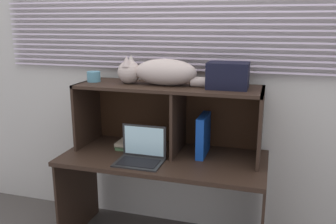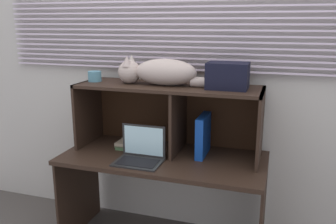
{
  "view_description": "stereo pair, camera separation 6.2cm",
  "coord_description": "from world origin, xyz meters",
  "views": [
    {
      "loc": [
        0.69,
        -2.05,
        1.61
      ],
      "look_at": [
        0.0,
        0.29,
        1.0
      ],
      "focal_mm": 38.1,
      "sensor_mm": 36.0,
      "label": 1
    },
    {
      "loc": [
        0.75,
        -2.03,
        1.61
      ],
      "look_at": [
        0.0,
        0.29,
        1.0
      ],
      "focal_mm": 38.1,
      "sensor_mm": 36.0,
      "label": 2
    }
  ],
  "objects": [
    {
      "name": "laptop",
      "position": [
        -0.12,
        0.05,
        0.76
      ],
      "size": [
        0.31,
        0.22,
        0.23
      ],
      "color": "black",
      "rests_on": "desk"
    },
    {
      "name": "storage_box",
      "position": [
        0.41,
        0.29,
        1.27
      ],
      "size": [
        0.27,
        0.2,
        0.17
      ],
      "primitive_type": "cube",
      "color": "black",
      "rests_on": "hutch_shelf_unit"
    },
    {
      "name": "cat",
      "position": [
        -0.06,
        0.29,
        1.28
      ],
      "size": [
        0.79,
        0.2,
        0.2
      ],
      "color": "#B5A399",
      "rests_on": "hutch_shelf_unit"
    },
    {
      "name": "hutch_shelf_unit",
      "position": [
        0.01,
        0.33,
        1.04
      ],
      "size": [
        1.3,
        0.41,
        0.48
      ],
      "color": "black",
      "rests_on": "desk"
    },
    {
      "name": "back_panel_with_blinds",
      "position": [
        0.0,
        0.55,
        1.26
      ],
      "size": [
        4.4,
        0.08,
        2.5
      ],
      "color": "beige",
      "rests_on": "ground"
    },
    {
      "name": "book_stack",
      "position": [
        -0.28,
        0.3,
        0.73
      ],
      "size": [
        0.2,
        0.23,
        0.05
      ],
      "color": "#42693F",
      "rests_on": "desk"
    },
    {
      "name": "small_basket",
      "position": [
        -0.57,
        0.29,
        1.22
      ],
      "size": [
        0.1,
        0.1,
        0.08
      ],
      "primitive_type": "cylinder",
      "color": "teal",
      "rests_on": "hutch_shelf_unit"
    },
    {
      "name": "desk",
      "position": [
        0.0,
        0.18,
        0.57
      ],
      "size": [
        1.41,
        0.66,
        0.7
      ],
      "color": "black",
      "rests_on": "ground"
    },
    {
      "name": "binder_upright",
      "position": [
        0.26,
        0.29,
        0.85
      ],
      "size": [
        0.06,
        0.26,
        0.29
      ],
      "primitive_type": "cube",
      "color": "#113D9A",
      "rests_on": "desk"
    }
  ]
}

